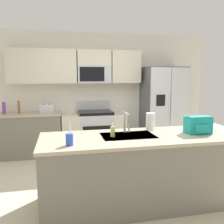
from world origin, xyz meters
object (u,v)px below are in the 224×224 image
Objects in this scene: drink_cup_blue at (70,139)px; refrigerator at (163,108)px; soap_dispenser at (113,131)px; paper_towel_roll at (150,121)px; backpack at (198,125)px; range_oven at (94,132)px; pepper_mill at (19,107)px; bottle_purple at (4,108)px; toaster at (47,108)px; sink_faucet at (126,120)px.

refrigerator is at bearing 48.34° from drink_cup_blue.
paper_towel_roll is (0.60, 0.26, 0.05)m from soap_dispenser.
soap_dispenser is at bearing 176.87° from backpack.
paper_towel_roll is at bearing -74.98° from range_oven.
backpack is (1.68, 0.21, 0.05)m from drink_cup_blue.
range_oven is at bearing 76.53° from drink_cup_blue.
drink_cup_blue is at bearing -70.17° from pepper_mill.
toaster is at bearing -5.23° from bottle_purple.
backpack is (0.54, -0.33, -0.00)m from paper_towel_roll.
paper_towel_roll reaches higher than toaster.
refrigerator reaches higher than soap_dispenser.
pepper_mill is at bearing -5.29° from bottle_purple.
range_oven is 2.14m from paper_towel_roll.
backpack is at bearing -47.90° from toaster.
paper_towel_roll is (2.06, -1.99, -0.01)m from pepper_mill.
paper_towel_roll is at bearing -118.63° from refrigerator.
pepper_mill reaches higher than toaster.
soap_dispenser is 0.66m from paper_towel_roll.
pepper_mill is 2.86m from paper_towel_roll.
pepper_mill is 1.10× the size of bottle_purple.
range_oven reaches higher than soap_dispenser.
refrigerator is 6.61× the size of toaster.
refrigerator is 2.74m from soap_dispenser.
toaster is 1.11× the size of drink_cup_blue.
range_oven is 5.26× the size of pepper_mill.
range_oven is 4.82× the size of sink_faucet.
bottle_purple is 2.83m from drink_cup_blue.
drink_cup_blue is 1.26m from paper_towel_roll.
drink_cup_blue is 1.70m from backpack.
pepper_mill is at bearing 138.27° from backpack.
paper_towel_roll is at bearing 15.00° from sink_faucet.
drink_cup_blue reaches higher than bottle_purple.
bottle_purple is 3.09m from paper_towel_roll.
soap_dispenser is at bearing -52.59° from bottle_purple.
paper_towel_roll is (0.39, 0.10, -0.05)m from sink_faucet.
paper_towel_roll reaches higher than soap_dispenser.
pepper_mill reaches higher than range_oven.
backpack is (2.05, -2.27, 0.03)m from toaster.
refrigerator is 7.90× the size of bottle_purple.
bottle_purple is 0.93× the size of drink_cup_blue.
backpack is (-0.51, -2.25, 0.09)m from refrigerator.
range_oven is at bearing 177.40° from refrigerator.
sink_faucet is (0.15, -2.10, 0.62)m from range_oven.
sink_faucet is 0.40m from paper_towel_roll.
drink_cup_blue is (0.36, -2.48, -0.02)m from toaster.
drink_cup_blue is at bearing -131.66° from refrigerator.
drink_cup_blue is (-0.61, -2.53, 0.52)m from range_oven.
refrigerator is at bearing 52.97° from soap_dispenser.
sink_faucet is at bearing 30.08° from drink_cup_blue.
drink_cup_blue is at bearing -64.82° from bottle_purple.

